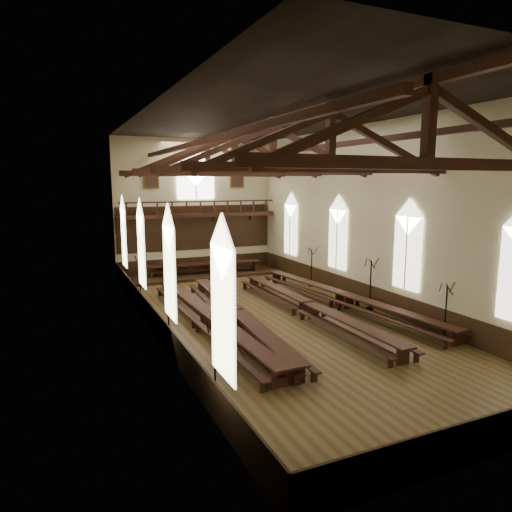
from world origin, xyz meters
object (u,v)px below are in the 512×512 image
Objects in this scene: refectory_row_a at (209,316)px; candelabrum_right_far at (311,274)px; dais at (205,275)px; candelabrum_right_mid at (370,294)px; candelabrum_left_near at (215,377)px; candelabrum_left_far at (140,288)px; candelabrum_left_mid at (169,323)px; high_table at (205,265)px; refectory_row_d at (344,297)px; refectory_row_b at (237,314)px; candelabrum_right_near at (445,322)px; refectory_row_c at (309,306)px.

candelabrum_right_far is at bearing 32.05° from refectory_row_a.
candelabrum_right_mid is (5.45, -12.16, 0.77)m from dais.
candelabrum_left_near is 12.85m from candelabrum_right_mid.
candelabrum_left_far is (-2.12, 6.11, 0.26)m from refectory_row_a.
candelabrum_left_near reaches higher than candelabrum_left_mid.
candelabrum_left_mid is (-5.65, -12.41, 0.65)m from dais.
refectory_row_a is 12.17m from high_table.
candelabrum_right_far is at bearing -47.88° from high_table.
refectory_row_d is at bearing 3.43° from refectory_row_a.
refectory_row_a is 1.01× the size of refectory_row_b.
high_table is (0.00, 0.00, 0.76)m from dais.
candelabrum_right_near is (5.45, -17.36, -0.08)m from high_table.
high_table reaches higher than refectory_row_d.
refectory_row_b is at bearing -60.41° from candelabrum_left_far.
high_table is 19.48m from candelabrum_left_near.
candelabrum_right_near is 0.97× the size of candelabrum_right_far.
candelabrum_right_mid is (11.10, 6.48, 0.08)m from candelabrum_left_near.
candelabrum_right_far is (3.67, 5.87, 0.24)m from refectory_row_c.
refectory_row_d is 11.59m from candelabrum_left_far.
dais is at bearing 79.56° from refectory_row_b.
candelabrum_left_near is 6.23m from candelabrum_left_mid.
candelabrum_left_near reaches higher than refectory_row_a.
candelabrum_right_near reaches higher than dais.
candelabrum_left_near is 11.17m from candelabrum_right_near.
refectory_row_a and refectory_row_d have the same top height.
candelabrum_left_far is (-3.50, 6.16, 0.27)m from refectory_row_b.
dais is (3.53, 11.65, -0.48)m from refectory_row_a.
candelabrum_right_far reaches higher than refectory_row_a.
dais is 7.95m from candelabrum_left_far.
candelabrum_right_far reaches higher than dais.
candelabrum_left_mid is (-3.50, -0.71, 0.18)m from refectory_row_b.
candelabrum_right_mid is at bearing 90.00° from candelabrum_right_near.
refectory_row_b reaches higher than refectory_row_c.
candelabrum_right_mid is (0.00, 5.20, 0.09)m from candelabrum_right_near.
refectory_row_c is at bearing -122.01° from candelabrum_right_far.
refectory_row_b is 9.49m from candelabrum_right_far.
dais is at bearing 180.00° from high_table.
candelabrum_right_far is at bearing 48.65° from candelabrum_left_near.
candelabrum_left_far is at bearing 149.18° from candelabrum_right_mid.
candelabrum_right_mid is at bearing -65.87° from dais.
refectory_row_b reaches higher than dais.
candelabrum_left_far is at bearing 109.17° from refectory_row_a.
candelabrum_right_far reaches higher than refectory_row_c.
refectory_row_c is at bearing -164.90° from refectory_row_d.
candelabrum_right_far is (8.98, 5.62, 0.22)m from refectory_row_a.
candelabrum_left_mid is (-5.65, -12.41, -0.11)m from high_table.
candelabrum_left_mid is at bearing 90.00° from candelabrum_left_near.
refectory_row_b is 5.75× the size of candelabrum_right_near.
high_table is 18.19m from candelabrum_right_near.
candelabrum_left_far is (-5.65, -5.54, 0.74)m from dais.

